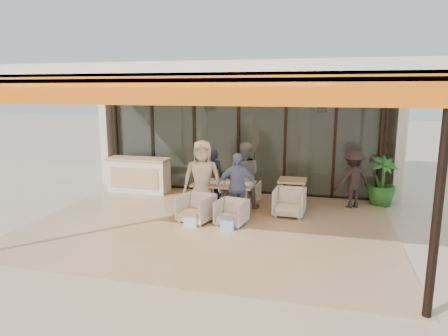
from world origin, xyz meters
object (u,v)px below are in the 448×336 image
object	(u,v)px
chair_far_left	(218,189)
chair_near_right	(231,211)
dining_table	(224,185)
chair_far_right	(248,191)
diner_grey	(244,175)
side_table	(292,183)
host_counter	(139,175)
standing_woman	(353,179)
diner_navy	(213,177)
chair_near_left	(196,207)
side_chair	(289,201)
potted_palm	(382,181)
diner_cream	(202,179)
diner_periwinkle	(236,186)

from	to	relation	value
chair_far_left	chair_near_right	world-z (taller)	chair_near_right
dining_table	chair_far_right	world-z (taller)	dining_table
diner_grey	side_table	size ratio (longest dim) A/B	2.31
host_counter	chair_far_left	xyz separation A→B (m)	(2.51, -0.29, -0.22)
dining_table	standing_woman	world-z (taller)	standing_woman
diner_navy	diner_grey	bearing A→B (deg)	161.22
chair_near_left	standing_woman	size ratio (longest dim) A/B	0.48
diner_grey	side_chair	xyz separation A→B (m)	(1.20, -0.40, -0.48)
standing_woman	potted_palm	bearing A→B (deg)	179.71
chair_near_left	side_chair	size ratio (longest dim) A/B	0.97
chair_near_right	diner_cream	bearing A→B (deg)	160.00
host_counter	diner_navy	size ratio (longest dim) A/B	1.22
diner_periwinkle	diner_cream	bearing A→B (deg)	168.08
host_counter	chair_far_left	bearing A→B (deg)	-6.53
chair_near_right	diner_navy	distance (m)	1.69
host_counter	side_table	xyz separation A→B (m)	(4.55, -0.44, 0.11)
host_counter	diner_grey	distance (m)	3.46
chair_far_right	standing_woman	size ratio (longest dim) A/B	0.43
host_counter	potted_palm	bearing A→B (deg)	2.98
diner_cream	chair_near_right	bearing A→B (deg)	-43.69
chair_near_left	standing_woman	distance (m)	4.12
dining_table	standing_woman	distance (m)	3.33
chair_near_left	diner_navy	xyz separation A→B (m)	(0.00, 1.40, 0.39)
host_counter	chair_far_right	bearing A→B (deg)	-4.90
side_chair	standing_woman	size ratio (longest dim) A/B	0.50
chair_near_right	standing_woman	bearing A→B (deg)	48.31
dining_table	chair_near_right	bearing A→B (deg)	-65.87
diner_navy	standing_woman	xyz separation A→B (m)	(3.54, 0.68, -0.00)
chair_near_left	chair_far_left	bearing A→B (deg)	106.23
chair_far_right	chair_near_right	xyz separation A→B (m)	(0.00, -1.90, 0.00)
dining_table	side_table	world-z (taller)	dining_table
host_counter	chair_near_right	bearing A→B (deg)	-33.14
chair_far_left	chair_far_right	size ratio (longest dim) A/B	0.97
chair_far_left	chair_far_right	xyz separation A→B (m)	(0.84, 0.00, 0.01)
dining_table	side_chair	xyz separation A→B (m)	(1.63, 0.04, -0.31)
diner_navy	side_table	distance (m)	2.07
chair_far_left	diner_cream	distance (m)	1.53
chair_far_left	diner_grey	xyz separation A→B (m)	(0.84, -0.50, 0.55)
side_table	diner_cream	bearing A→B (deg)	-148.55
host_counter	side_chair	world-z (taller)	host_counter
host_counter	chair_far_right	size ratio (longest dim) A/B	2.85
diner_periwinkle	side_table	world-z (taller)	diner_periwinkle
side_table	potted_palm	xyz separation A→B (m)	(2.26, 0.79, 0.02)
chair_far_left	potted_palm	xyz separation A→B (m)	(4.30, 0.64, 0.34)
host_counter	potted_palm	distance (m)	6.82
chair_far_left	chair_far_right	world-z (taller)	chair_far_right
diner_navy	side_table	size ratio (longest dim) A/B	2.04
host_counter	side_chair	size ratio (longest dim) A/B	2.46
diner_navy	dining_table	bearing A→B (deg)	114.07
diner_grey	side_table	bearing A→B (deg)	-174.50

